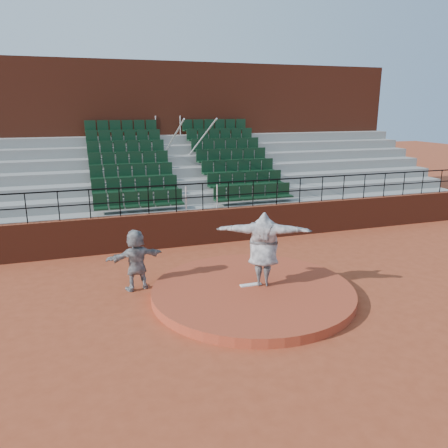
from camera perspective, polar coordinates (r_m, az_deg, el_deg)
The scene contains 9 objects.
ground at distance 12.14m, azimuth 3.76°, elevation -9.33°, with size 90.00×90.00×0.00m, color #9A3F22.
pitchers_mound at distance 12.09m, azimuth 3.77°, elevation -8.79°, with size 5.50×5.50×0.25m, color #A33D24.
pitching_rubber at distance 12.16m, azimuth 3.51°, elevation -7.92°, with size 0.60×0.15×0.03m, color white.
boundary_wall at distance 16.39m, azimuth -2.74°, elevation -0.38°, with size 24.00×0.30×1.30m, color maroon.
wall_railing at distance 16.08m, azimuth -2.81°, elevation 4.36°, with size 24.04×0.05×1.03m.
seating_deck at distance 19.67m, azimuth -5.65°, elevation 4.53°, with size 24.00×5.97×4.63m.
press_box_facade at distance 23.26m, azimuth -7.99°, elevation 11.31°, with size 24.00×3.00×7.10m, color maroon.
pitcher at distance 11.88m, azimuth 5.17°, elevation -3.27°, with size 2.54×0.69×2.06m, color black.
fielder at distance 12.47m, azimuth -11.42°, elevation -4.59°, with size 1.63×0.52×1.75m, color black.
Camera 1 is at (-4.21, -10.23, 5.00)m, focal length 35.00 mm.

